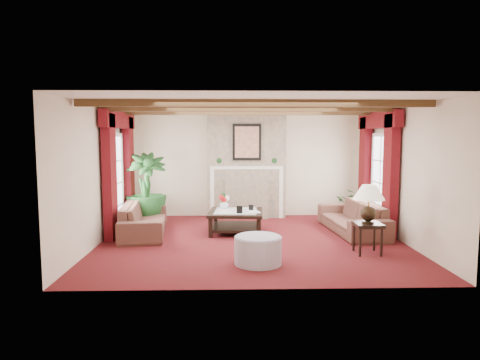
{
  "coord_description": "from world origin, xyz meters",
  "views": [
    {
      "loc": [
        -0.46,
        -8.45,
        2.11
      ],
      "look_at": [
        -0.22,
        0.4,
        1.19
      ],
      "focal_mm": 32.0,
      "sensor_mm": 36.0,
      "label": 1
    }
  ],
  "objects_px": {
    "ottoman": "(258,250)",
    "potted_palm": "(146,204)",
    "side_table": "(367,238)",
    "sofa_left": "(144,214)",
    "coffee_table": "(236,222)",
    "sofa_right": "(352,212)"
  },
  "relations": [
    {
      "from": "sofa_left",
      "to": "ottoman",
      "type": "relative_size",
      "value": 2.95
    },
    {
      "from": "side_table",
      "to": "sofa_right",
      "type": "bearing_deg",
      "value": 82.75
    },
    {
      "from": "sofa_left",
      "to": "coffee_table",
      "type": "bearing_deg",
      "value": -94.18
    },
    {
      "from": "sofa_right",
      "to": "side_table",
      "type": "height_order",
      "value": "sofa_right"
    },
    {
      "from": "ottoman",
      "to": "side_table",
      "type": "bearing_deg",
      "value": 15.69
    },
    {
      "from": "sofa_left",
      "to": "potted_palm",
      "type": "relative_size",
      "value": 1.21
    },
    {
      "from": "potted_palm",
      "to": "sofa_right",
      "type": "bearing_deg",
      "value": -11.96
    },
    {
      "from": "sofa_left",
      "to": "potted_palm",
      "type": "distance_m",
      "value": 1.01
    },
    {
      "from": "coffee_table",
      "to": "ottoman",
      "type": "xyz_separation_m",
      "value": [
        0.33,
        -2.32,
        -0.01
      ]
    },
    {
      "from": "sofa_right",
      "to": "potted_palm",
      "type": "distance_m",
      "value": 4.77
    },
    {
      "from": "potted_palm",
      "to": "side_table",
      "type": "relative_size",
      "value": 3.42
    },
    {
      "from": "ottoman",
      "to": "sofa_right",
      "type": "bearing_deg",
      "value": 45.56
    },
    {
      "from": "potted_palm",
      "to": "ottoman",
      "type": "xyz_separation_m",
      "value": [
        2.45,
        -3.25,
        -0.25
      ]
    },
    {
      "from": "sofa_right",
      "to": "coffee_table",
      "type": "relative_size",
      "value": 2.01
    },
    {
      "from": "coffee_table",
      "to": "sofa_left",
      "type": "bearing_deg",
      "value": -173.84
    },
    {
      "from": "potted_palm",
      "to": "coffee_table",
      "type": "relative_size",
      "value": 1.66
    },
    {
      "from": "side_table",
      "to": "ottoman",
      "type": "relative_size",
      "value": 0.72
    },
    {
      "from": "ottoman",
      "to": "potted_palm",
      "type": "bearing_deg",
      "value": 126.96
    },
    {
      "from": "coffee_table",
      "to": "ottoman",
      "type": "distance_m",
      "value": 2.35
    },
    {
      "from": "sofa_left",
      "to": "coffee_table",
      "type": "height_order",
      "value": "sofa_left"
    },
    {
      "from": "sofa_left",
      "to": "sofa_right",
      "type": "relative_size",
      "value": 0.99
    },
    {
      "from": "side_table",
      "to": "ottoman",
      "type": "distance_m",
      "value": 2.08
    }
  ]
}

